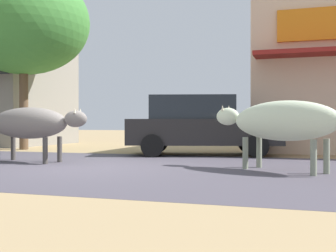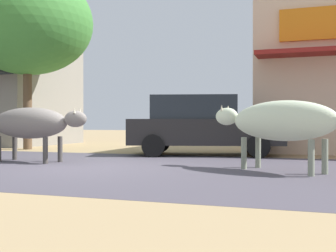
{
  "view_description": "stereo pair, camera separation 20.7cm",
  "coord_description": "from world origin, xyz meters",
  "px_view_note": "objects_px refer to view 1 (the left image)",
  "views": [
    {
      "loc": [
        4.17,
        -8.01,
        0.9
      ],
      "look_at": [
        1.15,
        1.49,
        0.82
      ],
      "focal_mm": 46.14,
      "sensor_mm": 36.0,
      "label": 1
    },
    {
      "loc": [
        4.36,
        -7.94,
        0.9
      ],
      "look_at": [
        1.15,
        1.49,
        0.82
      ],
      "focal_mm": 46.14,
      "sensor_mm": 36.0,
      "label": 2
    }
  ],
  "objects_px": {
    "roadside_tree": "(24,22)",
    "parked_hatchback_car": "(200,125)",
    "cow_far_dark": "(281,121)",
    "cow_near_brown": "(30,123)"
  },
  "relations": [
    {
      "from": "parked_hatchback_car",
      "to": "roadside_tree",
      "type": "bearing_deg",
      "value": 174.86
    },
    {
      "from": "roadside_tree",
      "to": "parked_hatchback_car",
      "type": "bearing_deg",
      "value": -5.14
    },
    {
      "from": "roadside_tree",
      "to": "cow_far_dark",
      "type": "relative_size",
      "value": 2.33
    },
    {
      "from": "parked_hatchback_car",
      "to": "cow_far_dark",
      "type": "bearing_deg",
      "value": -55.85
    },
    {
      "from": "roadside_tree",
      "to": "cow_near_brown",
      "type": "distance_m",
      "value": 5.96
    },
    {
      "from": "roadside_tree",
      "to": "parked_hatchback_car",
      "type": "distance_m",
      "value": 7.09
    },
    {
      "from": "roadside_tree",
      "to": "cow_near_brown",
      "type": "relative_size",
      "value": 2.22
    },
    {
      "from": "roadside_tree",
      "to": "cow_far_dark",
      "type": "bearing_deg",
      "value": -25.31
    },
    {
      "from": "roadside_tree",
      "to": "parked_hatchback_car",
      "type": "height_order",
      "value": "roadside_tree"
    },
    {
      "from": "parked_hatchback_car",
      "to": "cow_far_dark",
      "type": "relative_size",
      "value": 1.73
    }
  ]
}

